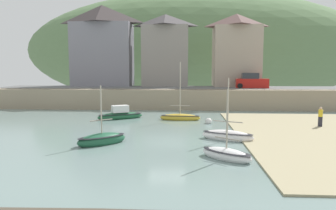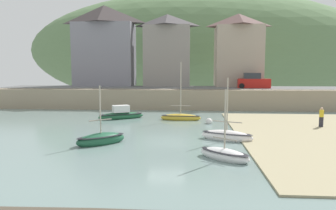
% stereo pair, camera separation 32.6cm
% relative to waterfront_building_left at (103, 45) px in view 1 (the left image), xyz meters
% --- Properties ---
extents(ground, '(48.00, 41.00, 0.61)m').
position_rel_waterfront_building_left_xyz_m(ground, '(12.47, -34.76, -8.17)').
color(ground, gray).
extents(quay_seawall, '(48.00, 9.40, 2.40)m').
position_rel_waterfront_building_left_xyz_m(quay_seawall, '(11.07, -7.70, -6.98)').
color(quay_seawall, gray).
rests_on(quay_seawall, ground).
extents(hillside_backdrop, '(80.00, 44.00, 26.10)m').
position_rel_waterfront_building_left_xyz_m(hillside_backdrop, '(14.66, 30.00, 0.80)').
color(hillside_backdrop, '#5E7E51').
rests_on(hillside_backdrop, ground).
extents(waterfront_building_left, '(8.88, 4.75, 11.67)m').
position_rel_waterfront_building_left_xyz_m(waterfront_building_left, '(0.00, 0.00, 0.00)').
color(waterfront_building_left, gray).
rests_on(waterfront_building_left, ground).
extents(waterfront_building_centre, '(6.82, 5.07, 10.29)m').
position_rel_waterfront_building_left_xyz_m(waterfront_building_centre, '(9.28, -0.00, -0.71)').
color(waterfront_building_centre, gray).
rests_on(waterfront_building_centre, ground).
extents(waterfront_building_right, '(6.68, 5.95, 10.25)m').
position_rel_waterfront_building_left_xyz_m(waterfront_building_right, '(19.42, -0.00, -0.74)').
color(waterfront_building_right, tan).
rests_on(waterfront_building_right, ground).
extents(fishing_boat_green, '(4.60, 3.25, 1.49)m').
position_rel_waterfront_building_left_xyz_m(fishing_boat_green, '(5.87, -15.86, -7.98)').
color(fishing_boat_green, '#1F5835').
rests_on(fishing_boat_green, ground).
extents(sailboat_white_hull, '(3.31, 3.04, 4.01)m').
position_rel_waterfront_building_left_xyz_m(sailboat_white_hull, '(6.90, -26.32, -8.04)').
color(sailboat_white_hull, '#1F573A').
rests_on(sailboat_white_hull, ground).
extents(motorboat_with_cabin, '(3.72, 2.30, 4.45)m').
position_rel_waterfront_building_left_xyz_m(motorboat_with_cabin, '(15.17, -24.63, -8.05)').
color(motorboat_with_cabin, white).
rests_on(motorboat_with_cabin, ground).
extents(sailboat_blue_trim, '(3.01, 2.70, 3.94)m').
position_rel_waterfront_building_left_xyz_m(sailboat_blue_trim, '(14.52, -29.28, -8.08)').
color(sailboat_blue_trim, white).
rests_on(sailboat_blue_trim, ground).
extents(sailboat_far_left, '(3.91, 1.22, 5.66)m').
position_rel_waterfront_building_left_xyz_m(sailboat_far_left, '(11.76, -16.32, -8.07)').
color(sailboat_far_left, gold).
rests_on(sailboat_far_left, ground).
extents(parked_car_near_slipway, '(4.23, 2.04, 1.95)m').
position_rel_waterfront_building_left_xyz_m(parked_car_near_slipway, '(20.83, -4.50, -5.13)').
color(parked_car_near_slipway, red).
rests_on(parked_car_near_slipway, ground).
extents(person_on_slipway, '(0.34, 0.34, 1.62)m').
position_rel_waterfront_building_left_xyz_m(person_on_slipway, '(23.45, -19.59, -7.35)').
color(person_on_slipway, '#282833').
rests_on(person_on_slipway, ground).
extents(mooring_buoy, '(0.61, 0.61, 0.61)m').
position_rel_waterfront_building_left_xyz_m(mooring_buoy, '(14.34, -18.16, -8.15)').
color(mooring_buoy, silver).
rests_on(mooring_buoy, ground).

